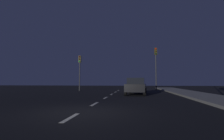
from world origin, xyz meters
TOP-DOWN VIEW (x-y plane):
  - ground_plane at (0.00, 7.00)m, footprint 80.00×80.00m
  - sidewalk_curb_right at (7.50, 7.00)m, footprint 3.00×40.00m
  - lane_stripe_nearest at (0.00, -1.20)m, footprint 0.16×1.60m
  - lane_stripe_second at (0.00, 2.60)m, footprint 0.16×1.60m
  - lane_stripe_third at (0.00, 6.40)m, footprint 0.16×1.60m
  - lane_stripe_fourth at (0.00, 10.20)m, footprint 0.16×1.60m
  - lane_stripe_fifth at (0.00, 14.00)m, footprint 0.16×1.60m
  - lane_stripe_sixth at (0.00, 17.80)m, footprint 0.16×1.60m
  - traffic_signal_left at (-4.90, 15.78)m, footprint 0.32×0.38m
  - traffic_signal_right at (4.85, 15.79)m, footprint 0.32×0.38m
  - car_stopped_ahead at (2.35, 10.25)m, footprint 2.15×4.67m
  - street_lamp_right at (7.52, 4.26)m, footprint 1.77×0.36m

SIDE VIEW (x-z plane):
  - ground_plane at x=0.00m, z-range 0.00..0.00m
  - lane_stripe_nearest at x=0.00m, z-range 0.00..0.01m
  - lane_stripe_second at x=0.00m, z-range 0.00..0.01m
  - lane_stripe_third at x=0.00m, z-range 0.00..0.01m
  - lane_stripe_fourth at x=0.00m, z-range 0.00..0.01m
  - lane_stripe_fifth at x=0.00m, z-range 0.00..0.01m
  - lane_stripe_sixth at x=0.00m, z-range 0.00..0.01m
  - sidewalk_curb_right at x=7.50m, z-range 0.00..0.15m
  - car_stopped_ahead at x=2.35m, z-range 0.01..1.57m
  - traffic_signal_left at x=-4.90m, z-range 0.94..5.53m
  - traffic_signal_right at x=4.85m, z-range 1.06..6.49m
  - street_lamp_right at x=7.52m, z-range 0.71..7.40m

